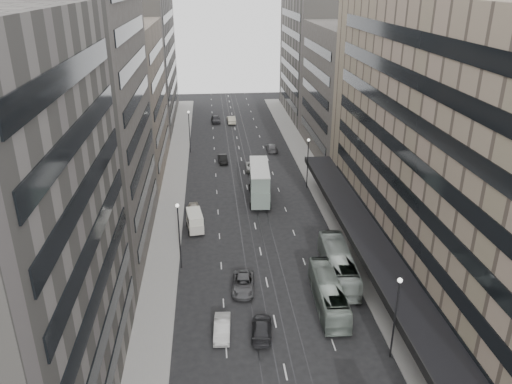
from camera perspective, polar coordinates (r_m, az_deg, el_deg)
name	(u,v)px	position (r m, az deg, el deg)	size (l,w,h in m)	color
ground	(276,328)	(50.59, 2.33, -15.23)	(220.00, 220.00, 0.00)	black
sidewalk_right	(317,181)	(84.79, 7.01, 1.27)	(4.00, 125.00, 0.15)	gray
sidewalk_left	(174,186)	(83.14, -9.38, 0.67)	(4.00, 125.00, 0.15)	gray
department_store	(472,150)	(56.97, 23.42, 4.41)	(19.20, 60.00, 30.00)	gray
building_right_mid	(354,92)	(97.21, 11.14, 11.19)	(15.00, 28.00, 24.00)	#46413C
building_right_far	(320,58)	(125.51, 7.37, 14.97)	(15.00, 32.00, 28.00)	slate
building_left_b	(73,115)	(62.05, -20.23, 8.30)	(15.00, 26.00, 34.00)	#46413C
building_left_c	(115,101)	(88.75, -15.81, 9.97)	(15.00, 28.00, 25.00)	gray
building_left_d	(138,62)	(120.58, -13.34, 14.23)	(15.00, 38.00, 28.00)	slate
lamp_right_near	(396,309)	(45.81, 15.73, -12.73)	(0.44, 0.44, 8.32)	#262628
lamp_right_far	(308,157)	(80.25, 5.95, 3.95)	(0.44, 0.44, 8.32)	#262628
lamp_left_near	(179,229)	(57.70, -8.82, -4.15)	(0.44, 0.44, 8.32)	#262628
lamp_left_far	(189,127)	(97.92, -7.65, 7.40)	(0.44, 0.44, 8.32)	#262628
bus_near	(329,293)	(53.09, 8.29, -11.37)	(2.57, 10.98, 3.06)	gray
bus_far	(338,264)	(57.83, 9.39, -8.15)	(2.79, 11.92, 3.32)	#909B93
double_decker	(259,182)	(76.07, 0.39, 1.17)	(3.62, 10.15, 5.46)	gray
panel_van	(195,221)	(67.74, -7.00, -3.27)	(2.55, 4.46, 2.67)	beige
sedan_1	(222,328)	(49.45, -3.90, -15.26)	(1.52, 4.37, 1.44)	beige
sedan_2	(243,284)	(55.45, -1.46, -10.46)	(2.38, 5.16, 1.43)	#4D4D4F
sedan_3	(262,328)	(49.37, 0.67, -15.30)	(1.95, 4.80, 1.39)	#262628
sedan_4	(194,210)	(72.60, -7.13, -2.05)	(1.71, 4.25, 1.45)	#ADA08F
sedan_5	(223,159)	(92.94, -3.82, 3.79)	(1.50, 4.31, 1.42)	black
sedan_6	(252,166)	(89.27, -0.42, 3.01)	(2.29, 4.96, 1.38)	silver
sedan_7	(272,147)	(99.30, 1.80, 5.11)	(1.98, 4.86, 1.41)	#535355
sedan_8	(216,119)	(120.13, -4.64, 8.31)	(1.98, 4.92, 1.68)	#27272A
sedan_9	(231,120)	(119.39, -2.84, 8.27)	(1.81, 5.19, 1.71)	#B8B298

